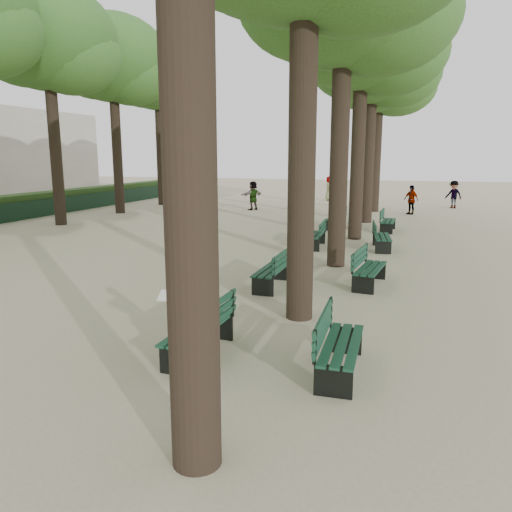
% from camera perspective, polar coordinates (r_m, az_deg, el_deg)
% --- Properties ---
extents(ground, '(120.00, 120.00, 0.00)m').
position_cam_1_polar(ground, '(7.90, -10.92, -12.51)').
color(ground, tan).
rests_on(ground, ground).
extents(tree_central_3, '(6.00, 6.00, 9.95)m').
position_cam_1_polar(tree_central_3, '(19.94, 12.12, 24.18)').
color(tree_central_3, '#33261C').
rests_on(tree_central_3, ground).
extents(tree_central_4, '(6.00, 6.00, 9.95)m').
position_cam_1_polar(tree_central_4, '(24.82, 13.27, 21.55)').
color(tree_central_4, '#33261C').
rests_on(tree_central_4, ground).
extents(tree_central_5, '(6.00, 6.00, 9.95)m').
position_cam_1_polar(tree_central_5, '(29.73, 14.02, 19.79)').
color(tree_central_5, '#33261C').
rests_on(tree_central_5, ground).
extents(tree_far_3, '(6.00, 6.00, 10.45)m').
position_cam_1_polar(tree_far_3, '(25.26, -22.80, 21.96)').
color(tree_far_3, '#33261C').
rests_on(tree_far_3, ground).
extents(tree_far_4, '(6.00, 6.00, 10.45)m').
position_cam_1_polar(tree_far_4, '(29.26, -16.13, 20.80)').
color(tree_far_4, '#33261C').
rests_on(tree_far_4, ground).
extents(tree_far_5, '(6.00, 6.00, 10.45)m').
position_cam_1_polar(tree_far_5, '(33.54, -11.18, 19.77)').
color(tree_far_5, '#33261C').
rests_on(tree_far_5, ground).
extents(bench_left_0, '(0.65, 1.82, 0.92)m').
position_cam_1_polar(bench_left_0, '(8.18, -6.54, -9.44)').
color(bench_left_0, black).
rests_on(bench_left_0, ground).
extents(bench_left_1, '(0.59, 1.81, 0.92)m').
position_cam_1_polar(bench_left_1, '(12.17, 1.84, -2.37)').
color(bench_left_1, black).
rests_on(bench_left_1, ground).
extents(bench_left_2, '(0.65, 1.82, 0.92)m').
position_cam_1_polar(bench_left_2, '(17.60, 6.75, 1.87)').
color(bench_left_2, black).
rests_on(bench_left_2, ground).
extents(bench_left_3, '(0.81, 1.86, 0.92)m').
position_cam_1_polar(bench_left_3, '(22.32, 9.04, 3.83)').
color(bench_left_3, black).
rests_on(bench_left_3, ground).
extents(bench_right_0, '(0.61, 1.81, 0.92)m').
position_cam_1_polar(bench_right_0, '(7.61, 9.62, -11.19)').
color(bench_right_0, black).
rests_on(bench_right_0, ground).
extents(bench_right_1, '(0.77, 1.85, 0.92)m').
position_cam_1_polar(bench_right_1, '(12.63, 12.86, -2.14)').
color(bench_right_1, black).
rests_on(bench_right_1, ground).
extents(bench_right_2, '(0.79, 1.86, 0.92)m').
position_cam_1_polar(bench_right_2, '(17.57, 14.18, 1.58)').
color(bench_right_2, black).
rests_on(bench_right_2, ground).
extents(bench_right_3, '(0.63, 1.82, 0.92)m').
position_cam_1_polar(bench_right_3, '(21.88, 14.84, 3.44)').
color(bench_right_3, black).
rests_on(bench_right_3, ground).
extents(man_with_map, '(0.63, 0.66, 1.55)m').
position_cam_1_polar(man_with_map, '(7.81, -8.14, -6.61)').
color(man_with_map, black).
rests_on(man_with_map, ground).
extents(pedestrian_d, '(0.54, 0.90, 1.71)m').
position_cam_1_polar(pedestrian_d, '(36.08, 8.37, 7.65)').
color(pedestrian_d, '#262628').
rests_on(pedestrian_d, ground).
extents(pedestrian_c, '(0.92, 0.84, 1.59)m').
position_cam_1_polar(pedestrian_c, '(28.53, 17.30, 6.15)').
color(pedestrian_c, '#262628').
rests_on(pedestrian_c, ground).
extents(pedestrian_a, '(0.84, 0.70, 1.63)m').
position_cam_1_polar(pedestrian_a, '(28.48, 6.00, 6.63)').
color(pedestrian_a, '#262628').
rests_on(pedestrian_a, ground).
extents(pedestrian_b, '(1.07, 0.89, 1.66)m').
position_cam_1_polar(pedestrian_b, '(32.78, 21.65, 6.55)').
color(pedestrian_b, '#262628').
rests_on(pedestrian_b, ground).
extents(pedestrian_e, '(1.08, 1.52, 1.69)m').
position_cam_1_polar(pedestrian_e, '(29.55, -0.34, 6.92)').
color(pedestrian_e, '#262628').
rests_on(pedestrian_e, ground).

